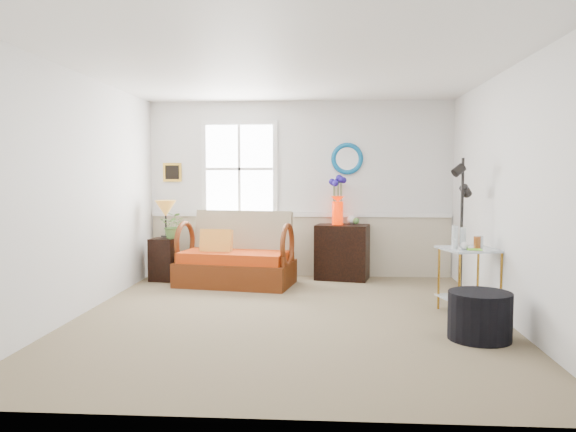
# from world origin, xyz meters

# --- Properties ---
(floor) EXTENTS (4.50, 5.00, 0.01)m
(floor) POSITION_xyz_m (0.00, 0.00, 0.00)
(floor) COLOR #7C6C50
(floor) RESTS_ON ground
(ceiling) EXTENTS (4.50, 5.00, 0.01)m
(ceiling) POSITION_xyz_m (0.00, 0.00, 2.60)
(ceiling) COLOR white
(ceiling) RESTS_ON walls
(walls) EXTENTS (4.51, 5.01, 2.60)m
(walls) POSITION_xyz_m (0.00, 0.00, 1.30)
(walls) COLOR silver
(walls) RESTS_ON floor
(wainscot) EXTENTS (4.46, 0.02, 0.90)m
(wainscot) POSITION_xyz_m (0.00, 2.48, 0.45)
(wainscot) COLOR #B6AA91
(wainscot) RESTS_ON walls
(chair_rail) EXTENTS (4.46, 0.04, 0.06)m
(chair_rail) POSITION_xyz_m (0.00, 2.47, 0.92)
(chair_rail) COLOR white
(chair_rail) RESTS_ON walls
(window) EXTENTS (1.14, 0.06, 1.44)m
(window) POSITION_xyz_m (-0.90, 2.47, 1.60)
(window) COLOR white
(window) RESTS_ON walls
(picture) EXTENTS (0.28, 0.03, 0.28)m
(picture) POSITION_xyz_m (-1.92, 2.48, 1.55)
(picture) COLOR #BC8C2A
(picture) RESTS_ON walls
(mirror) EXTENTS (0.47, 0.07, 0.47)m
(mirror) POSITION_xyz_m (0.70, 2.48, 1.75)
(mirror) COLOR #116EA8
(mirror) RESTS_ON walls
(loveseat) EXTENTS (1.66, 1.12, 1.00)m
(loveseat) POSITION_xyz_m (-0.84, 1.71, 0.50)
(loveseat) COLOR maroon
(loveseat) RESTS_ON floor
(throw_pillow) EXTENTS (0.45, 0.17, 0.44)m
(throw_pillow) POSITION_xyz_m (-1.11, 1.67, 0.55)
(throw_pillow) COLOR orange
(throw_pillow) RESTS_ON loveseat
(lamp_stand) EXTENTS (0.38, 0.38, 0.61)m
(lamp_stand) POSITION_xyz_m (-1.92, 1.97, 0.30)
(lamp_stand) COLOR black
(lamp_stand) RESTS_ON floor
(table_lamp) EXTENTS (0.30, 0.30, 0.54)m
(table_lamp) POSITION_xyz_m (-1.89, 2.00, 0.88)
(table_lamp) COLOR #BE7C2B
(table_lamp) RESTS_ON lamp_stand
(potted_plant) EXTENTS (0.36, 0.40, 0.29)m
(potted_plant) POSITION_xyz_m (-1.78, 1.99, 0.75)
(potted_plant) COLOR #54853D
(potted_plant) RESTS_ON lamp_stand
(cabinet) EXTENTS (0.82, 0.62, 0.79)m
(cabinet) POSITION_xyz_m (0.63, 2.25, 0.40)
(cabinet) COLOR black
(cabinet) RESTS_ON floor
(flower_vase) EXTENTS (0.23, 0.23, 0.69)m
(flower_vase) POSITION_xyz_m (0.56, 2.30, 1.14)
(flower_vase) COLOR #EC2200
(flower_vase) RESTS_ON cabinet
(side_table) EXTENTS (0.69, 0.69, 0.72)m
(side_table) POSITION_xyz_m (1.95, 0.31, 0.36)
(side_table) COLOR #AC7922
(side_table) RESTS_ON floor
(tabletop_items) EXTENTS (0.41, 0.41, 0.23)m
(tabletop_items) POSITION_xyz_m (1.93, 0.33, 0.83)
(tabletop_items) COLOR silver
(tabletop_items) RESTS_ON side_table
(floor_lamp) EXTENTS (0.32, 0.32, 1.71)m
(floor_lamp) POSITION_xyz_m (1.95, 0.70, 0.85)
(floor_lamp) COLOR black
(floor_lamp) RESTS_ON floor
(ottoman) EXTENTS (0.65, 0.65, 0.44)m
(ottoman) POSITION_xyz_m (1.80, -0.69, 0.22)
(ottoman) COLOR black
(ottoman) RESTS_ON floor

